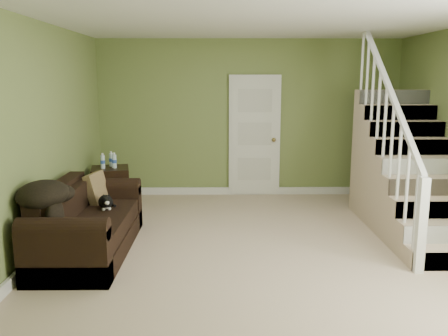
{
  "coord_description": "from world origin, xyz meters",
  "views": [
    {
      "loc": [
        -0.49,
        -5.19,
        1.97
      ],
      "look_at": [
        -0.44,
        0.42,
        0.9
      ],
      "focal_mm": 38.0,
      "sensor_mm": 36.0,
      "label": 1
    }
  ],
  "objects_px": {
    "sofa": "(86,227)",
    "side_table": "(111,188)",
    "cat": "(105,202)",
    "banana": "(89,224)"
  },
  "relations": [
    {
      "from": "side_table",
      "to": "cat",
      "type": "bearing_deg",
      "value": -79.56
    },
    {
      "from": "banana",
      "to": "sofa",
      "type": "bearing_deg",
      "value": 96.45
    },
    {
      "from": "banana",
      "to": "cat",
      "type": "bearing_deg",
      "value": 74.1
    },
    {
      "from": "sofa",
      "to": "cat",
      "type": "bearing_deg",
      "value": 62.36
    },
    {
      "from": "cat",
      "to": "banana",
      "type": "height_order",
      "value": "cat"
    },
    {
      "from": "sofa",
      "to": "cat",
      "type": "distance_m",
      "value": 0.4
    },
    {
      "from": "sofa",
      "to": "side_table",
      "type": "xyz_separation_m",
      "value": [
        -0.12,
        1.78,
        0.03
      ]
    },
    {
      "from": "sofa",
      "to": "side_table",
      "type": "distance_m",
      "value": 1.79
    },
    {
      "from": "side_table",
      "to": "cat",
      "type": "distance_m",
      "value": 1.52
    },
    {
      "from": "cat",
      "to": "banana",
      "type": "bearing_deg",
      "value": -109.0
    }
  ]
}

